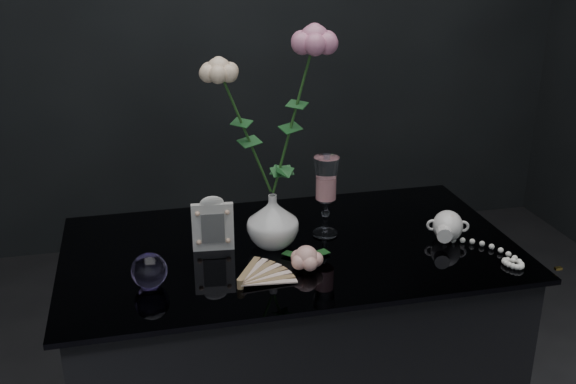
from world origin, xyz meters
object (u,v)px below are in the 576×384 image
object	(u,v)px
vase	(273,221)
pearl_jar	(448,224)
picture_frame	(213,223)
loose_rose	(306,258)
wine_glass	(326,197)
paperweight	(149,271)

from	to	relation	value
vase	pearl_jar	distance (m)	0.42
picture_frame	pearl_jar	world-z (taller)	picture_frame
vase	loose_rose	world-z (taller)	vase
vase	pearl_jar	xyz separation A→B (m)	(0.41, -0.06, -0.03)
picture_frame	pearl_jar	xyz separation A→B (m)	(0.55, -0.07, -0.03)
vase	wine_glass	distance (m)	0.14
wine_glass	picture_frame	bearing A→B (deg)	-175.63
paperweight	loose_rose	distance (m)	0.34
wine_glass	loose_rose	distance (m)	0.20
vase	picture_frame	distance (m)	0.14
paperweight	pearl_jar	distance (m)	0.71
vase	wine_glass	world-z (taller)	wine_glass
paperweight	loose_rose	bearing A→B (deg)	0.41
loose_rose	picture_frame	bearing A→B (deg)	153.13
loose_rose	pearl_jar	size ratio (longest dim) A/B	0.62
picture_frame	pearl_jar	size ratio (longest dim) A/B	0.52
vase	picture_frame	xyz separation A→B (m)	(-0.14, 0.01, 0.00)
wine_glass	picture_frame	world-z (taller)	wine_glass
wine_glass	picture_frame	xyz separation A→B (m)	(-0.28, -0.02, -0.03)
wine_glass	paperweight	bearing A→B (deg)	-158.87
pearl_jar	wine_glass	bearing A→B (deg)	-178.59
vase	loose_rose	bearing A→B (deg)	-70.38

